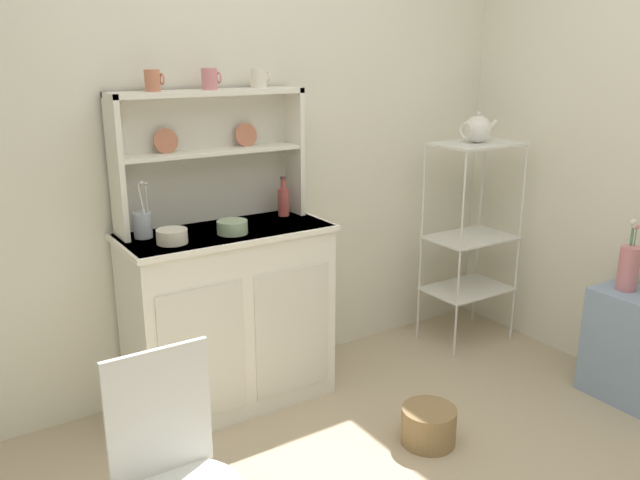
{
  "coord_description": "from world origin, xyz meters",
  "views": [
    {
      "loc": [
        -1.38,
        -1.23,
        1.64
      ],
      "look_at": [
        0.14,
        1.12,
        0.82
      ],
      "focal_mm": 36.23,
      "sensor_mm": 36.0,
      "label": 1
    }
  ],
  "objects_px": {
    "bakers_rack": "(471,223)",
    "floor_basket": "(429,425)",
    "jam_bottle": "(283,201)",
    "hutch_shelf_unit": "(207,146)",
    "porcelain_teapot": "(477,129)",
    "utensil_jar": "(143,224)",
    "cup_terracotta_0": "(153,80)",
    "flower_vase": "(629,267)",
    "bowl_mixing_large": "(172,236)",
    "wire_chair": "(172,468)",
    "hutch_cabinet": "(229,316)"
  },
  "relations": [
    {
      "from": "bakers_rack",
      "to": "floor_basket",
      "type": "bearing_deg",
      "value": -142.75
    },
    {
      "from": "bakers_rack",
      "to": "jam_bottle",
      "type": "bearing_deg",
      "value": 170.2
    },
    {
      "from": "hutch_shelf_unit",
      "to": "porcelain_teapot",
      "type": "xyz_separation_m",
      "value": [
        1.46,
        -0.27,
        0.01
      ]
    },
    {
      "from": "floor_basket",
      "to": "utensil_jar",
      "type": "xyz_separation_m",
      "value": [
        -0.92,
        0.86,
        0.85
      ]
    },
    {
      "from": "cup_terracotta_0",
      "to": "flower_vase",
      "type": "height_order",
      "value": "cup_terracotta_0"
    },
    {
      "from": "hutch_shelf_unit",
      "to": "porcelain_teapot",
      "type": "relative_size",
      "value": 3.76
    },
    {
      "from": "cup_terracotta_0",
      "to": "jam_bottle",
      "type": "distance_m",
      "value": 0.84
    },
    {
      "from": "bowl_mixing_large",
      "to": "jam_bottle",
      "type": "distance_m",
      "value": 0.65
    },
    {
      "from": "bowl_mixing_large",
      "to": "flower_vase",
      "type": "height_order",
      "value": "bowl_mixing_large"
    },
    {
      "from": "jam_bottle",
      "to": "flower_vase",
      "type": "xyz_separation_m",
      "value": [
        1.3,
        -1.04,
        -0.28
      ]
    },
    {
      "from": "hutch_shelf_unit",
      "to": "flower_vase",
      "type": "bearing_deg",
      "value": -34.06
    },
    {
      "from": "utensil_jar",
      "to": "porcelain_teapot",
      "type": "distance_m",
      "value": 1.85
    },
    {
      "from": "wire_chair",
      "to": "cup_terracotta_0",
      "type": "height_order",
      "value": "cup_terracotta_0"
    },
    {
      "from": "jam_bottle",
      "to": "utensil_jar",
      "type": "distance_m",
      "value": 0.71
    },
    {
      "from": "wire_chair",
      "to": "jam_bottle",
      "type": "xyz_separation_m",
      "value": [
        1.03,
        1.15,
        0.42
      ]
    },
    {
      "from": "wire_chair",
      "to": "cup_terracotta_0",
      "type": "bearing_deg",
      "value": 90.85
    },
    {
      "from": "hutch_cabinet",
      "to": "wire_chair",
      "type": "bearing_deg",
      "value": -122.34
    },
    {
      "from": "hutch_shelf_unit",
      "to": "bakers_rack",
      "type": "xyz_separation_m",
      "value": [
        1.46,
        -0.27,
        -0.52
      ]
    },
    {
      "from": "bowl_mixing_large",
      "to": "flower_vase",
      "type": "bearing_deg",
      "value": -24.53
    },
    {
      "from": "hutch_shelf_unit",
      "to": "bakers_rack",
      "type": "relative_size",
      "value": 0.77
    },
    {
      "from": "bowl_mixing_large",
      "to": "utensil_jar",
      "type": "xyz_separation_m",
      "value": [
        -0.07,
        0.15,
        0.03
      ]
    },
    {
      "from": "bakers_rack",
      "to": "wire_chair",
      "type": "distance_m",
      "value": 2.35
    },
    {
      "from": "hutch_cabinet",
      "to": "porcelain_teapot",
      "type": "xyz_separation_m",
      "value": [
        1.46,
        -0.11,
        0.79
      ]
    },
    {
      "from": "hutch_shelf_unit",
      "to": "floor_basket",
      "type": "height_order",
      "value": "hutch_shelf_unit"
    },
    {
      "from": "floor_basket",
      "to": "jam_bottle",
      "type": "height_order",
      "value": "jam_bottle"
    },
    {
      "from": "porcelain_teapot",
      "to": "flower_vase",
      "type": "xyz_separation_m",
      "value": [
        0.19,
        -0.85,
        -0.58
      ]
    },
    {
      "from": "bakers_rack",
      "to": "jam_bottle",
      "type": "distance_m",
      "value": 1.15
    },
    {
      "from": "bakers_rack",
      "to": "cup_terracotta_0",
      "type": "bearing_deg",
      "value": 172.42
    },
    {
      "from": "floor_basket",
      "to": "porcelain_teapot",
      "type": "xyz_separation_m",
      "value": [
        0.9,
        0.68,
        1.16
      ]
    },
    {
      "from": "porcelain_teapot",
      "to": "flower_vase",
      "type": "relative_size",
      "value": 0.68
    },
    {
      "from": "cup_terracotta_0",
      "to": "jam_bottle",
      "type": "xyz_separation_m",
      "value": [
        0.6,
        -0.04,
        -0.58
      ]
    },
    {
      "from": "hutch_shelf_unit",
      "to": "floor_basket",
      "type": "xyz_separation_m",
      "value": [
        0.56,
        -0.95,
        -1.15
      ]
    },
    {
      "from": "floor_basket",
      "to": "cup_terracotta_0",
      "type": "distance_m",
      "value": 1.89
    },
    {
      "from": "bakers_rack",
      "to": "utensil_jar",
      "type": "bearing_deg",
      "value": 174.26
    },
    {
      "from": "bowl_mixing_large",
      "to": "porcelain_teapot",
      "type": "distance_m",
      "value": 1.77
    },
    {
      "from": "floor_basket",
      "to": "hutch_cabinet",
      "type": "bearing_deg",
      "value": 125.61
    },
    {
      "from": "bakers_rack",
      "to": "bowl_mixing_large",
      "type": "height_order",
      "value": "bakers_rack"
    },
    {
      "from": "hutch_cabinet",
      "to": "wire_chair",
      "type": "distance_m",
      "value": 1.26
    },
    {
      "from": "jam_bottle",
      "to": "bowl_mixing_large",
      "type": "bearing_deg",
      "value": -165.81
    },
    {
      "from": "utensil_jar",
      "to": "flower_vase",
      "type": "bearing_deg",
      "value": -27.23
    },
    {
      "from": "hutch_shelf_unit",
      "to": "floor_basket",
      "type": "bearing_deg",
      "value": -59.28
    },
    {
      "from": "hutch_shelf_unit",
      "to": "wire_chair",
      "type": "bearing_deg",
      "value": -118.79
    },
    {
      "from": "utensil_jar",
      "to": "bakers_rack",
      "type": "bearing_deg",
      "value": -5.74
    },
    {
      "from": "floor_basket",
      "to": "utensil_jar",
      "type": "height_order",
      "value": "utensil_jar"
    },
    {
      "from": "porcelain_teapot",
      "to": "jam_bottle",
      "type": "bearing_deg",
      "value": 170.18
    },
    {
      "from": "utensil_jar",
      "to": "porcelain_teapot",
      "type": "xyz_separation_m",
      "value": [
        1.81,
        -0.18,
        0.31
      ]
    },
    {
      "from": "bakers_rack",
      "to": "flower_vase",
      "type": "xyz_separation_m",
      "value": [
        0.19,
        -0.85,
        -0.06
      ]
    },
    {
      "from": "wire_chair",
      "to": "utensil_jar",
      "type": "xyz_separation_m",
      "value": [
        0.32,
        1.14,
        0.41
      ]
    },
    {
      "from": "bowl_mixing_large",
      "to": "flower_vase",
      "type": "relative_size",
      "value": 0.38
    },
    {
      "from": "hutch_cabinet",
      "to": "porcelain_teapot",
      "type": "relative_size",
      "value": 4.04
    }
  ]
}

